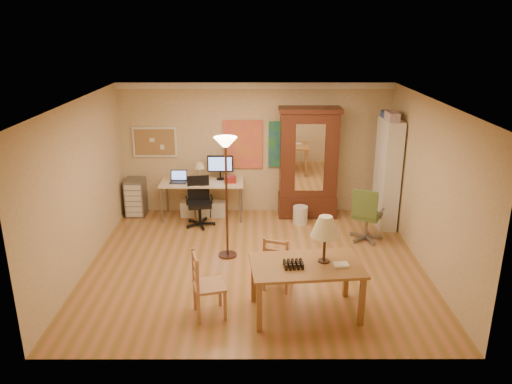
{
  "coord_description": "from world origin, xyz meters",
  "views": [
    {
      "loc": [
        0.0,
        -7.49,
        3.81
      ],
      "look_at": [
        0.01,
        0.3,
        1.16
      ],
      "focal_mm": 35.0,
      "sensor_mm": 36.0,
      "label": 1
    }
  ],
  "objects_px": {
    "dining_table": "(313,254)",
    "office_chair_green": "(366,226)",
    "armoire": "(308,170)",
    "computer_desk": "(204,195)",
    "office_chair_black": "(200,213)",
    "bookshelf": "(387,174)"
  },
  "relations": [
    {
      "from": "computer_desk",
      "to": "armoire",
      "type": "distance_m",
      "value": 2.18
    },
    {
      "from": "office_chair_black",
      "to": "office_chair_green",
      "type": "distance_m",
      "value": 3.21
    },
    {
      "from": "armoire",
      "to": "bookshelf",
      "type": "relative_size",
      "value": 1.06
    },
    {
      "from": "office_chair_black",
      "to": "office_chair_green",
      "type": "bearing_deg",
      "value": -13.29
    },
    {
      "from": "dining_table",
      "to": "office_chair_green",
      "type": "bearing_deg",
      "value": 62.46
    },
    {
      "from": "office_chair_black",
      "to": "computer_desk",
      "type": "bearing_deg",
      "value": 84.17
    },
    {
      "from": "office_chair_green",
      "to": "dining_table",
      "type": "bearing_deg",
      "value": -117.54
    },
    {
      "from": "dining_table",
      "to": "office_chair_green",
      "type": "height_order",
      "value": "dining_table"
    },
    {
      "from": "dining_table",
      "to": "armoire",
      "type": "bearing_deg",
      "value": 85.37
    },
    {
      "from": "computer_desk",
      "to": "office_chair_green",
      "type": "relative_size",
      "value": 1.64
    },
    {
      "from": "dining_table",
      "to": "office_chair_black",
      "type": "relative_size",
      "value": 1.62
    },
    {
      "from": "office_chair_green",
      "to": "bookshelf",
      "type": "relative_size",
      "value": 0.48
    },
    {
      "from": "dining_table",
      "to": "office_chair_black",
      "type": "bearing_deg",
      "value": 120.79
    },
    {
      "from": "office_chair_black",
      "to": "armoire",
      "type": "distance_m",
      "value": 2.35
    },
    {
      "from": "office_chair_green",
      "to": "armoire",
      "type": "bearing_deg",
      "value": 126.37
    },
    {
      "from": "dining_table",
      "to": "computer_desk",
      "type": "height_order",
      "value": "dining_table"
    },
    {
      "from": "armoire",
      "to": "computer_desk",
      "type": "bearing_deg",
      "value": -177.82
    },
    {
      "from": "dining_table",
      "to": "office_chair_black",
      "type": "height_order",
      "value": "dining_table"
    },
    {
      "from": "armoire",
      "to": "office_chair_green",
      "type": "bearing_deg",
      "value": -53.63
    },
    {
      "from": "dining_table",
      "to": "office_chair_black",
      "type": "xyz_separation_m",
      "value": [
        -1.87,
        3.14,
        -0.63
      ]
    },
    {
      "from": "office_chair_green",
      "to": "armoire",
      "type": "relative_size",
      "value": 0.45
    },
    {
      "from": "office_chair_green",
      "to": "office_chair_black",
      "type": "bearing_deg",
      "value": 166.71
    }
  ]
}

